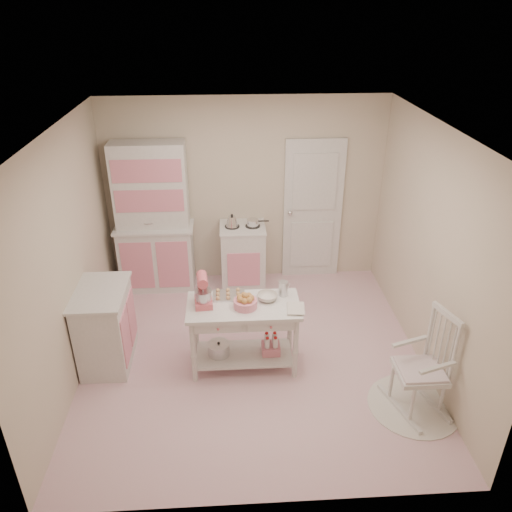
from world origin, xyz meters
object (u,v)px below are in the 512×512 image
at_px(hutch, 153,219).
at_px(base_cabinet, 106,326).
at_px(stand_mixer, 203,291).
at_px(bread_basket, 245,303).
at_px(stove, 243,256).
at_px(rocking_chair, 421,363).
at_px(work_table, 244,335).

bearing_deg(hutch, base_cabinet, -103.08).
bearing_deg(stand_mixer, base_cabinet, 166.66).
bearing_deg(stand_mixer, bread_basket, -14.55).
bearing_deg(stove, rocking_chair, -56.86).
bearing_deg(rocking_chair, bread_basket, 139.43).
bearing_deg(stand_mixer, work_table, -8.24).
distance_m(hutch, stove, 1.33).
xyz_separation_m(stove, base_cabinet, (-1.58, -1.58, 0.00)).
relative_size(base_cabinet, stand_mixer, 2.71).
xyz_separation_m(stove, bread_basket, (-0.04, -1.80, 0.39)).
height_order(hutch, work_table, hutch).
distance_m(hutch, base_cabinet, 1.77).
xyz_separation_m(stove, stand_mixer, (-0.48, -1.73, 0.51)).
height_order(work_table, stand_mixer, stand_mixer).
bearing_deg(hutch, work_table, -57.62).
bearing_deg(hutch, bread_basket, -57.88).
height_order(base_cabinet, work_table, base_cabinet).
xyz_separation_m(work_table, stand_mixer, (-0.42, 0.02, 0.57)).
bearing_deg(base_cabinet, stove, 45.05).
bearing_deg(bread_basket, stand_mixer, 170.96).
bearing_deg(rocking_chair, stand_mixer, 142.13).
relative_size(base_cabinet, rocking_chair, 0.84).
bearing_deg(stand_mixer, stove, 69.12).
height_order(stove, base_cabinet, same).
relative_size(hutch, stove, 2.26).
relative_size(work_table, bread_basket, 4.80).
xyz_separation_m(stove, work_table, (-0.06, -1.75, -0.06)).
xyz_separation_m(stove, rocking_chair, (1.64, -2.51, 0.09)).
distance_m(rocking_chair, stand_mixer, 2.29).
height_order(hutch, bread_basket, hutch).
height_order(base_cabinet, stand_mixer, stand_mixer).
bearing_deg(work_table, bread_basket, -68.20).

